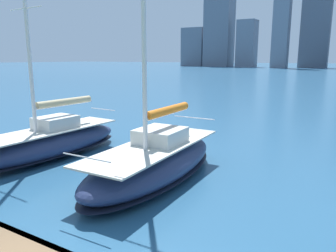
{
  "coord_description": "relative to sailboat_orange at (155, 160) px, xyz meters",
  "views": [
    {
      "loc": [
        -5.38,
        2.84,
        4.54
      ],
      "look_at": [
        0.36,
        -6.8,
        2.2
      ],
      "focal_mm": 35.0,
      "sensor_mm": 36.0,
      "label": 1
    }
  ],
  "objects": [
    {
      "name": "sailboat_orange",
      "position": [
        0.0,
        0.0,
        0.0
      ],
      "size": [
        2.86,
        7.81,
        10.99
      ],
      "color": "navy",
      "rests_on": "ground"
    },
    {
      "name": "sailboat_tan",
      "position": [
        5.79,
        0.08,
        -0.03
      ],
      "size": [
        2.7,
        8.14,
        10.02
      ],
      "color": "navy",
      "rests_on": "ground"
    }
  ]
}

